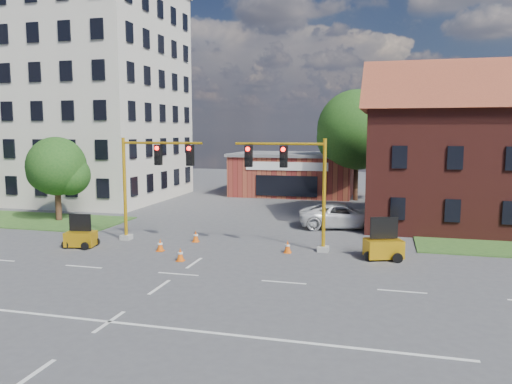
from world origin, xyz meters
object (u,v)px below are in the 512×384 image
Objects in this scene: signal_mast_west at (149,176)px; signal_mast_east at (294,180)px; pickup_white at (343,216)px; trailer_west at (81,237)px; trailer_east at (383,246)px.

signal_mast_east is at bearing 0.00° from signal_mast_west.
signal_mast_west is 13.31m from pickup_white.
trailer_west is at bearing 111.38° from pickup_white.
signal_mast_west is at bearing 26.88° from trailer_west.
signal_mast_west is 5.20m from trailer_west.
signal_mast_east is 1.05× the size of pickup_white.
signal_mast_west is at bearing 180.00° from signal_mast_east.
trailer_east reaches higher than trailer_west.
trailer_east is (13.56, -0.75, -3.26)m from signal_mast_west.
signal_mast_east is 3.39× the size of trailer_west.
trailer_east is at bearing -8.83° from signal_mast_east.
signal_mast_west is at bearing 157.31° from trailer_east.
signal_mast_west reaches higher than trailer_west.
signal_mast_east reaches higher than pickup_white.
trailer_east is at bearing -173.67° from pickup_white.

